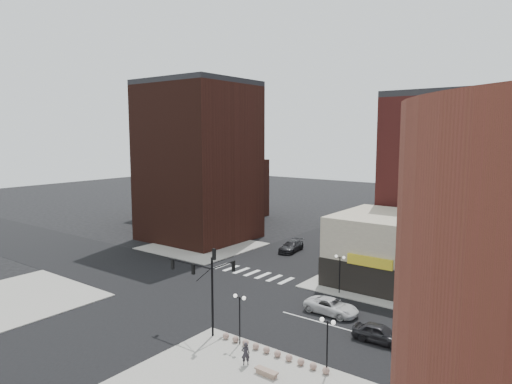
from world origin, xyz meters
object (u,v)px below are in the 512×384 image
Objects in this scene: street_lamp_se_a at (240,307)px; pedestrian at (246,354)px; street_lamp_se_b at (327,332)px; traffic_signal at (207,278)px; dark_sedan_east at (380,333)px; dark_sedan_north at (291,246)px; stone_bench at (266,372)px; street_lamp_ne at (340,264)px; white_suv at (331,306)px.

street_lamp_se_a reaches higher than pedestrian.
traffic_signal is at bearing 179.18° from street_lamp_se_b.
dark_sedan_east is (1.02, 7.39, -2.52)m from street_lamp_se_b.
dark_sedan_north is at bearing 108.06° from traffic_signal.
street_lamp_se_a is 11.93m from dark_sedan_east.
pedestrian is (-6.50, -9.82, 0.22)m from dark_sedan_east.
stone_bench is at bearing -67.64° from dark_sedan_north.
dark_sedan_east is at bearing 69.11° from stone_bench.
street_lamp_se_b is 5.24m from stone_bench.
dark_sedan_north is (-13.88, 12.12, -2.51)m from street_lamp_ne.
stone_bench is at bearing -170.88° from white_suv.
pedestrian is at bearing -43.97° from street_lamp_se_a.
street_lamp_se_a is 2.28× the size of stone_bench.
dark_sedan_north is 2.95× the size of stone_bench.
pedestrian is (1.51, -18.42, -2.29)m from street_lamp_ne.
street_lamp_se_a is 8.00m from street_lamp_se_b.
white_suv is 13.31m from stone_bench.
white_suv is 12.90m from pedestrian.
traffic_signal is 4.25× the size of stone_bench.
white_suv is (6.69, 10.30, -4.23)m from traffic_signal.
stone_bench is (-3.36, -2.73, -2.95)m from street_lamp_se_b.
traffic_signal reaches higher than street_lamp_ne.
stone_bench is at bearing -140.98° from street_lamp_se_b.
stone_bench is (4.64, -2.73, -2.95)m from street_lamp_se_a.
street_lamp_se_b is at bearing -0.82° from traffic_signal.
dark_sedan_north is (-9.11, 27.95, -4.18)m from traffic_signal.
dark_sedan_north is (-21.89, 20.72, 0.01)m from dark_sedan_east.
traffic_signal is 1.47× the size of white_suv.
white_suv is 6.82m from dark_sedan_east.
pedestrian reaches higher than stone_bench.
street_lamp_se_b reaches higher than dark_sedan_north.
dark_sedan_north is at bearing -106.71° from pedestrian.
street_lamp_se_b is (11.76, -0.17, -1.67)m from traffic_signal.
dark_sedan_north reaches higher than dark_sedan_east.
white_suv is at bearing 57.00° from traffic_signal.
white_suv is 3.02× the size of pedestrian.
white_suv is (-5.08, 10.47, -2.56)m from street_lamp_se_b.
white_suv is at bearing 61.69° from dark_sedan_east.
street_lamp_se_a is at bearing -2.57° from traffic_signal.
dark_sedan_east is 0.84× the size of dark_sedan_north.
street_lamp_se_a is at bearing 180.00° from street_lamp_se_b.
street_lamp_ne reaches higher than pedestrian.
traffic_signal reaches higher than street_lamp_se_a.
dark_sedan_north is (-20.88, 28.12, -2.51)m from street_lamp_se_b.
dark_sedan_north is (-12.88, 28.12, -2.51)m from street_lamp_se_a.
stone_bench is (1.71, -13.20, -0.39)m from white_suv.
stone_bench is at bearing -30.45° from street_lamp_se_a.
stone_bench is (17.51, -30.84, -0.44)m from dark_sedan_north.
street_lamp_se_a is 1.00× the size of street_lamp_ne.
street_lamp_ne is 18.59m from dark_sedan_north.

